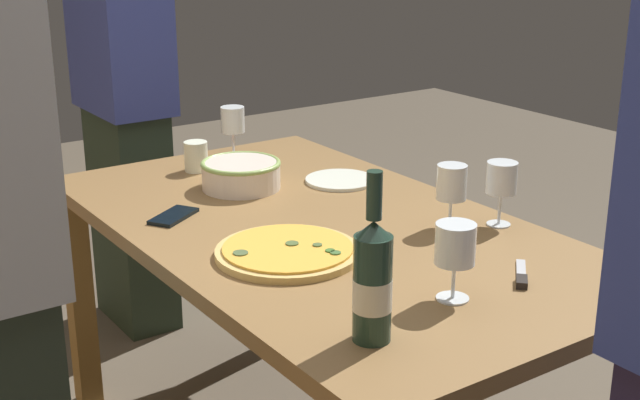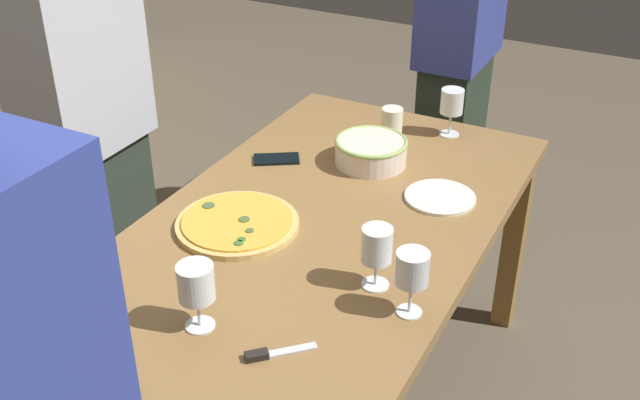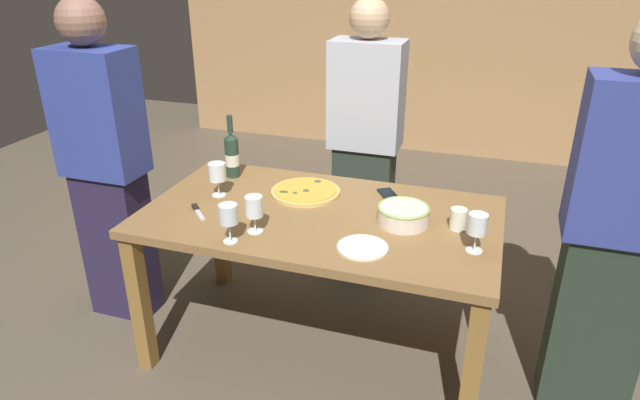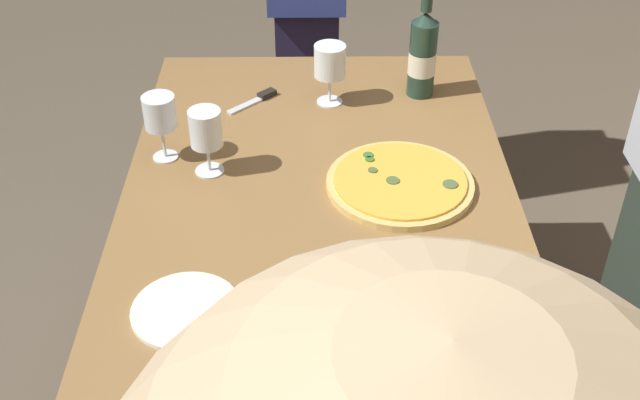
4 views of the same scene
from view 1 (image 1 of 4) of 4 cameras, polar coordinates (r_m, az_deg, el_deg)
The scene contains 13 objects.
dining_table at distance 2.27m, azimuth -0.00°, elevation -3.77°, with size 1.60×0.90×0.75m.
pizza at distance 2.04m, azimuth -2.12°, elevation -3.36°, with size 0.34×0.34×0.03m.
serving_bowl at distance 2.52m, azimuth -5.16°, elevation 1.74°, with size 0.23×0.23×0.08m.
wine_bottle at distance 1.61m, azimuth 3.44°, elevation -5.20°, with size 0.07×0.07×0.33m.
wine_glass_near_pizza at distance 2.84m, azimuth -5.69°, elevation 5.05°, with size 0.08×0.08×0.16m.
wine_glass_by_bottle at distance 2.21m, azimuth 8.55°, elevation 0.92°, with size 0.08×0.08×0.16m.
wine_glass_far_left at distance 1.80m, azimuth 8.78°, elevation -3.09°, with size 0.08×0.08×0.17m.
wine_glass_far_right at distance 2.24m, azimuth 11.72°, elevation 1.23°, with size 0.08×0.08×0.17m.
cup_amber at distance 2.71m, azimuth -8.07°, elevation 2.83°, with size 0.07×0.07×0.09m, color white.
side_plate at distance 2.58m, azimuth 1.34°, elevation 1.30°, with size 0.21×0.21×0.01m, color white.
cell_phone at distance 2.31m, azimuth -9.50°, elevation -1.04°, with size 0.07×0.14×0.01m, color black.
pizza_knife at distance 1.96m, azimuth 12.97°, elevation -4.90°, with size 0.13×0.13×0.02m.
person_host at distance 3.24m, azimuth -12.62°, elevation 6.18°, with size 0.42×0.24×1.68m.
Camera 1 is at (-1.73, 1.20, 1.52)m, focal length 49.21 mm.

